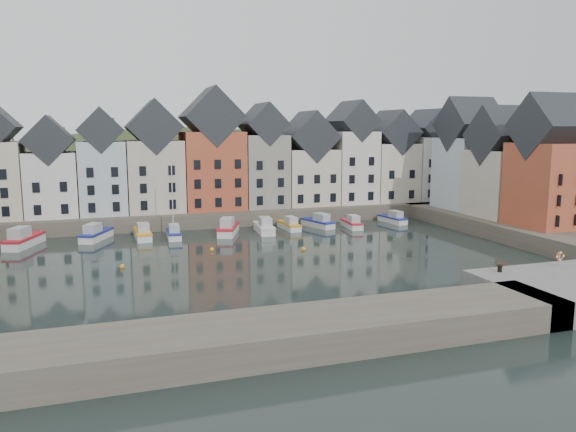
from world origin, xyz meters
name	(u,v)px	position (x,y,z in m)	size (l,w,h in m)	color
ground	(265,264)	(0.00, 0.00, 0.00)	(260.00, 260.00, 0.00)	black
far_quay	(210,213)	(0.00, 30.00, 1.00)	(90.00, 16.00, 2.00)	#4C453A
right_quay	(536,229)	(37.00, 3.00, 1.00)	(14.00, 54.00, 2.00)	#4C453A
near_wall	(207,344)	(-10.00, -22.00, 1.00)	(50.00, 6.00, 2.00)	#4C453A
hillside	(188,288)	(0.02, 56.00, -17.96)	(153.60, 70.40, 64.00)	#263219
far_terrace	(233,162)	(3.21, 28.00, 8.88)	(72.37, 8.16, 17.78)	beige
right_terrace	(506,165)	(36.00, 8.07, 8.91)	(8.30, 24.25, 16.36)	silver
mooring_buoys	(216,255)	(-4.00, 5.33, 0.15)	(20.50, 5.50, 0.50)	orange
boat_a	(23,240)	(-24.63, 17.37, 0.80)	(4.35, 7.30, 2.68)	silver
boat_b	(96,234)	(-16.57, 18.74, 0.72)	(4.36, 6.52, 2.41)	silver
boat_c	(143,234)	(-10.93, 17.69, 0.69)	(1.97, 6.03, 2.30)	silver
boat_d	(174,233)	(-7.15, 16.93, 0.67)	(1.99, 5.48, 10.31)	silver
boat_e	(228,229)	(-0.05, 17.24, 0.76)	(4.30, 6.94, 2.55)	silver
boat_f	(264,227)	(4.76, 16.86, 0.72)	(2.50, 6.45, 2.42)	silver
boat_g	(289,225)	(8.72, 18.09, 0.62)	(1.96, 5.48, 2.07)	silver
boat_h	(318,222)	(13.19, 18.51, 0.67)	(3.42, 6.12, 2.24)	silver
boat_i	(352,223)	(17.48, 16.55, 0.61)	(2.21, 5.51, 2.06)	silver
boat_j	(393,219)	(24.94, 18.38, 0.61)	(2.37, 5.55, 2.06)	silver
mooring_bollard	(500,268)	(15.58, -16.50, 2.31)	(0.48, 0.48, 0.56)	black
life_ring_post	(560,257)	(21.75, -16.54, 2.86)	(0.80, 0.17, 1.30)	gray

